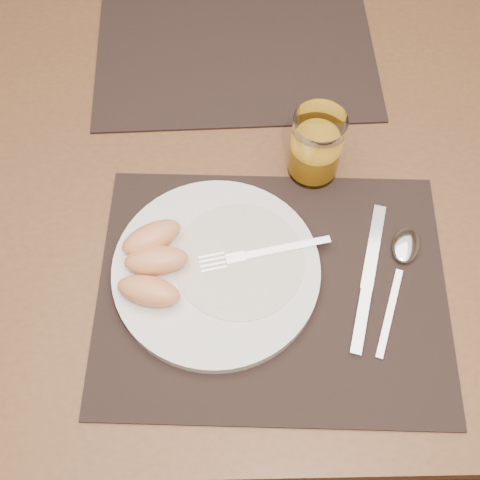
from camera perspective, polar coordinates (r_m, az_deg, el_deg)
name	(u,v)px	position (r m, az deg, el deg)	size (l,w,h in m)	color
ground	(245,328)	(1.56, 0.45, -8.37)	(5.00, 5.00, 0.00)	brown
table	(248,184)	(0.96, 0.72, 5.31)	(1.40, 0.90, 0.75)	brown
placemat_near	(272,289)	(0.78, 3.07, -4.66)	(0.45, 0.35, 0.00)	black
placemat_far	(235,44)	(1.04, -0.47, 18.11)	(0.45, 0.35, 0.00)	black
plate	(216,270)	(0.78, -2.26, -2.88)	(0.27, 0.27, 0.02)	white
plate_dressing	(239,260)	(0.78, -0.08, -1.90)	(0.17, 0.17, 0.00)	white
fork	(254,254)	(0.78, 1.31, -1.37)	(0.17, 0.05, 0.00)	silver
knife	(366,289)	(0.79, 11.89, -4.56)	(0.07, 0.22, 0.01)	silver
spoon	(403,255)	(0.82, 15.24, -1.35)	(0.09, 0.19, 0.01)	silver
juice_glass	(316,149)	(0.84, 7.19, 8.59)	(0.07, 0.07, 0.11)	white
grapefruit_wedges	(152,262)	(0.77, -8.31, -2.12)	(0.09, 0.14, 0.03)	#E7965E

